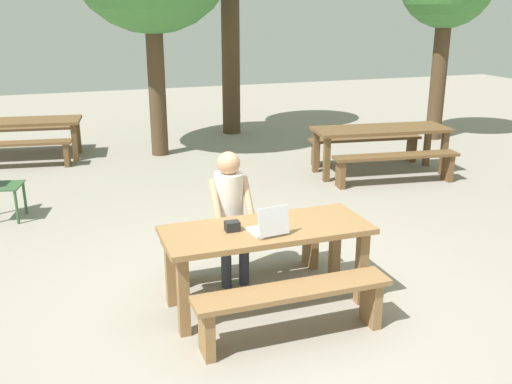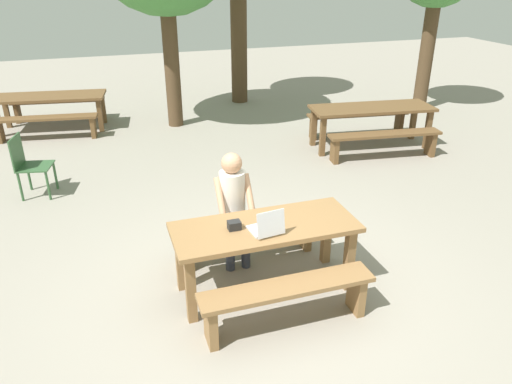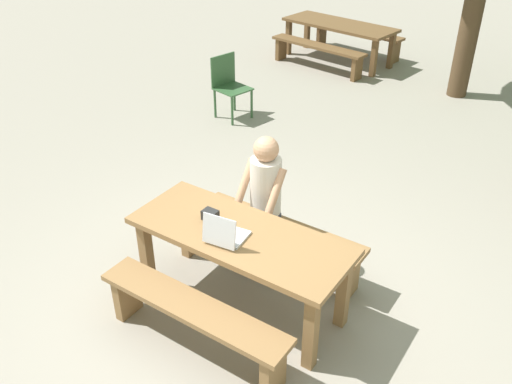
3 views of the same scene
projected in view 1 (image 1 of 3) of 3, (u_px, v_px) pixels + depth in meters
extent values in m
plane|color=gray|center=(266.00, 303.00, 5.25)|extent=(30.00, 30.00, 0.00)
cube|color=olive|center=(267.00, 230.00, 5.03)|extent=(1.84, 0.73, 0.05)
cube|color=olive|center=(183.00, 296.00, 4.65)|extent=(0.09, 0.09, 0.70)
cube|color=olive|center=(362.00, 268.00, 5.16)|extent=(0.09, 0.09, 0.70)
cube|color=olive|center=(171.00, 270.00, 5.13)|extent=(0.09, 0.09, 0.70)
cube|color=olive|center=(335.00, 246.00, 5.64)|extent=(0.09, 0.09, 0.70)
cube|color=olive|center=(293.00, 290.00, 4.56)|extent=(1.64, 0.30, 0.05)
cube|color=olive|center=(207.00, 332.00, 4.40)|extent=(0.08, 0.24, 0.42)
cube|color=olive|center=(371.00, 302.00, 4.86)|extent=(0.08, 0.24, 0.42)
cube|color=olive|center=(245.00, 235.00, 5.68)|extent=(1.64, 0.30, 0.05)
cube|color=olive|center=(174.00, 266.00, 5.52)|extent=(0.08, 0.24, 0.42)
cube|color=olive|center=(310.00, 247.00, 5.97)|extent=(0.08, 0.24, 0.42)
cube|color=silver|center=(266.00, 230.00, 4.92)|extent=(0.31, 0.28, 0.02)
cube|color=silver|center=(274.00, 221.00, 4.76)|extent=(0.29, 0.08, 0.25)
cube|color=black|center=(273.00, 221.00, 4.77)|extent=(0.26, 0.07, 0.23)
cube|color=black|center=(232.00, 226.00, 4.93)|extent=(0.12, 0.10, 0.09)
cylinder|color=#333847|center=(226.00, 265.00, 5.50)|extent=(0.10, 0.10, 0.46)
cylinder|color=#333847|center=(244.00, 262.00, 5.56)|extent=(0.10, 0.10, 0.46)
cube|color=#333847|center=(232.00, 234.00, 5.53)|extent=(0.28, 0.28, 0.12)
cylinder|color=silver|center=(229.00, 201.00, 5.51)|extent=(0.28, 0.28, 0.55)
cylinder|color=tan|center=(216.00, 202.00, 5.36)|extent=(0.07, 0.32, 0.41)
cylinder|color=tan|center=(248.00, 199.00, 5.46)|extent=(0.07, 0.32, 0.41)
sphere|color=tan|center=(228.00, 163.00, 5.40)|extent=(0.22, 0.22, 0.22)
cube|color=#335933|center=(3.00, 186.00, 7.22)|extent=(0.52, 0.52, 0.02)
cylinder|color=#335933|center=(17.00, 207.00, 7.13)|extent=(0.04, 0.04, 0.44)
cylinder|color=#335933|center=(25.00, 198.00, 7.49)|extent=(0.04, 0.04, 0.44)
cube|color=brown|center=(18.00, 122.00, 10.08)|extent=(2.20, 1.08, 0.05)
cube|color=brown|center=(75.00, 142.00, 10.08)|extent=(0.10, 0.10, 0.65)
cube|color=brown|center=(78.00, 136.00, 10.63)|extent=(0.10, 0.10, 0.65)
cube|color=brown|center=(13.00, 144.00, 9.55)|extent=(1.92, 0.57, 0.05)
cube|color=brown|center=(67.00, 154.00, 9.78)|extent=(0.11, 0.25, 0.40)
cube|color=brown|center=(27.00, 128.00, 10.75)|extent=(1.92, 0.57, 0.05)
cube|color=brown|center=(75.00, 138.00, 10.98)|extent=(0.11, 0.25, 0.40)
cube|color=brown|center=(381.00, 129.00, 9.18)|extent=(2.26, 1.03, 0.05)
cube|color=brown|center=(327.00, 160.00, 8.84)|extent=(0.10, 0.10, 0.71)
cube|color=brown|center=(444.00, 153.00, 9.23)|extent=(0.10, 0.10, 0.71)
cube|color=brown|center=(316.00, 151.00, 9.36)|extent=(0.10, 0.10, 0.71)
cube|color=brown|center=(427.00, 145.00, 9.75)|extent=(0.10, 0.10, 0.71)
cube|color=brown|center=(396.00, 156.00, 8.69)|extent=(1.99, 0.55, 0.05)
cube|color=brown|center=(341.00, 174.00, 8.59)|extent=(0.11, 0.25, 0.42)
cube|color=brown|center=(448.00, 168.00, 8.93)|extent=(0.11, 0.25, 0.42)
cube|color=brown|center=(365.00, 139.00, 9.84)|extent=(1.99, 0.55, 0.05)
cube|color=brown|center=(316.00, 154.00, 9.74)|extent=(0.11, 0.25, 0.42)
cube|color=brown|center=(411.00, 149.00, 10.09)|extent=(0.11, 0.25, 0.42)
cylinder|color=#4C3823|center=(157.00, 80.00, 10.19)|extent=(0.30, 0.30, 2.73)
cylinder|color=#4C3823|center=(231.00, 59.00, 11.98)|extent=(0.38, 0.38, 3.15)
cylinder|color=#4C3823|center=(439.00, 76.00, 11.51)|extent=(0.31, 0.31, 2.56)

